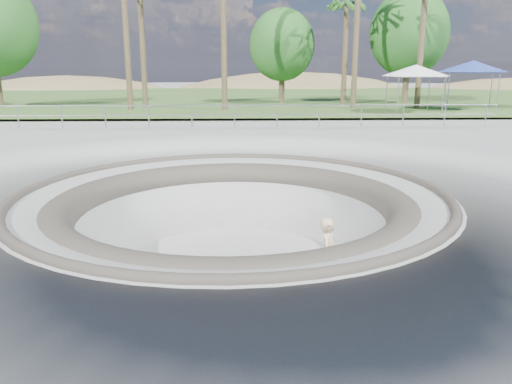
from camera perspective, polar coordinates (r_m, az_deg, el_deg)
ground at (r=11.91m, az=-2.73°, el=-0.15°), size 180.00×180.00×0.00m
skate_bowl at (r=12.49m, az=-2.63°, el=-8.31°), size 14.00×14.00×4.10m
grass_strip at (r=45.62m, az=-2.32°, el=10.75°), size 180.00×36.00×0.12m
distant_hills at (r=69.52m, az=0.92°, el=5.95°), size 103.20×45.00×28.60m
safety_railing at (r=23.64m, az=-2.47°, el=8.71°), size 25.00×0.06×1.03m
skateboard at (r=11.24m, az=8.09°, el=-11.14°), size 0.80×0.32×0.08m
skater at (r=10.91m, az=8.25°, el=-7.15°), size 0.58×0.70×1.65m
canopy_white at (r=31.32m, az=17.78°, el=13.07°), size 5.44×5.44×2.75m
canopy_blue at (r=35.16m, az=23.53°, el=13.02°), size 5.66×5.66×3.02m
palm_d at (r=36.79m, az=10.39°, el=20.61°), size 2.60×2.60×8.26m
bushy_tree_mid at (r=37.98m, az=3.01°, el=16.42°), size 4.77×4.34×6.88m
bushy_tree_right at (r=39.43m, az=17.12°, el=16.96°), size 5.69×5.17×8.21m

